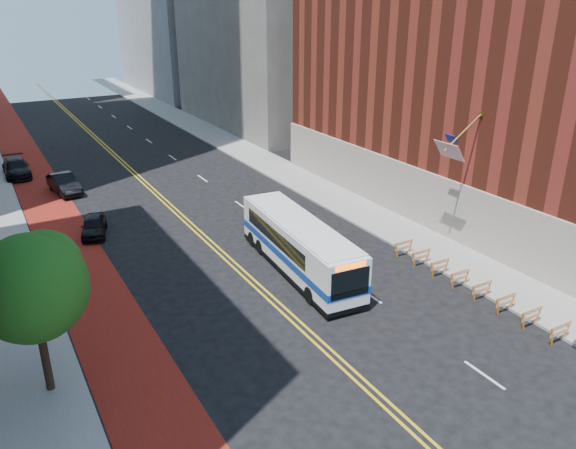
# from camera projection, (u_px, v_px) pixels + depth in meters

# --- Properties ---
(ground) EXTENTS (160.00, 160.00, 0.00)m
(ground) POSITION_uv_depth(u_px,v_px,m) (365.00, 385.00, 23.17)
(ground) COLOR black
(ground) RESTS_ON ground
(sidewalk_right) EXTENTS (4.00, 140.00, 0.15)m
(sidewalk_right) POSITION_uv_depth(u_px,v_px,m) (274.00, 166.00, 52.79)
(sidewalk_right) COLOR gray
(sidewalk_right) RESTS_ON ground
(bus_lane_paint) EXTENTS (3.60, 140.00, 0.01)m
(bus_lane_paint) POSITION_uv_depth(u_px,v_px,m) (47.00, 203.00, 43.57)
(bus_lane_paint) COLOR maroon
(bus_lane_paint) RESTS_ON ground
(center_line_inner) EXTENTS (0.14, 140.00, 0.01)m
(center_line_inner) POSITION_uv_depth(u_px,v_px,m) (147.00, 187.00, 47.21)
(center_line_inner) COLOR gold
(center_line_inner) RESTS_ON ground
(center_line_outer) EXTENTS (0.14, 140.00, 0.01)m
(center_line_outer) POSITION_uv_depth(u_px,v_px,m) (151.00, 187.00, 47.38)
(center_line_outer) COLOR gold
(center_line_outer) RESTS_ON ground
(lane_dashes) EXTENTS (0.14, 98.20, 0.01)m
(lane_dashes) POSITION_uv_depth(u_px,v_px,m) (173.00, 157.00, 55.93)
(lane_dashes) COLOR silver
(lane_dashes) RESTS_ON ground
(brick_building) EXTENTS (18.73, 36.00, 22.00)m
(brick_building) POSITION_uv_depth(u_px,v_px,m) (523.00, 58.00, 38.78)
(brick_building) COLOR maroon
(brick_building) RESTS_ON ground
(construction_barriers) EXTENTS (1.42, 10.91, 1.00)m
(construction_barriers) POSITION_uv_depth(u_px,v_px,m) (470.00, 282.00, 30.08)
(construction_barriers) COLOR orange
(construction_barriers) RESTS_ON ground
(street_tree) EXTENTS (4.20, 4.20, 6.70)m
(street_tree) POSITION_uv_depth(u_px,v_px,m) (32.00, 283.00, 21.01)
(street_tree) COLOR black
(street_tree) RESTS_ON sidewalk_left
(transit_bus) EXTENTS (3.38, 11.47, 3.11)m
(transit_bus) POSITION_uv_depth(u_px,v_px,m) (298.00, 245.00, 32.30)
(transit_bus) COLOR white
(transit_bus) RESTS_ON ground
(car_a) EXTENTS (2.50, 4.06, 1.29)m
(car_a) POSITION_uv_depth(u_px,v_px,m) (94.00, 226.00, 37.57)
(car_a) COLOR black
(car_a) RESTS_ON ground
(car_b) EXTENTS (2.24, 4.84, 1.54)m
(car_b) POSITION_uv_depth(u_px,v_px,m) (64.00, 184.00, 45.63)
(car_b) COLOR black
(car_b) RESTS_ON ground
(car_c) EXTENTS (2.12, 5.20, 1.51)m
(car_c) POSITION_uv_depth(u_px,v_px,m) (16.00, 168.00, 49.92)
(car_c) COLOR black
(car_c) RESTS_ON ground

